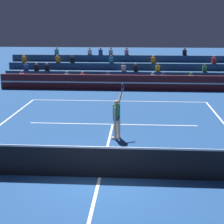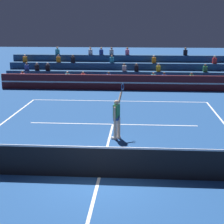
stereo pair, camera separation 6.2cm
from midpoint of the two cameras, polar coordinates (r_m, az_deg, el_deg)
ground_plane at (r=12.38m, az=-2.01°, el=-9.93°), size 120.00×120.00×0.00m
court_lines at (r=12.38m, az=-2.01°, el=-9.92°), size 11.10×23.90×0.01m
tennis_net at (r=12.17m, az=-2.03°, el=-7.59°), size 12.00×0.10×1.10m
sponsor_banner_wall at (r=27.51m, az=1.35°, el=4.53°), size 18.00×0.26×1.10m
bleacher_stand at (r=30.59m, az=1.62°, el=6.01°), size 18.55×3.80×2.83m
tennis_player at (r=15.98m, az=0.64°, el=-0.69°), size 0.52×1.23×2.36m
tennis_ball at (r=14.82m, az=-12.50°, el=-6.04°), size 0.07×0.07×0.07m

